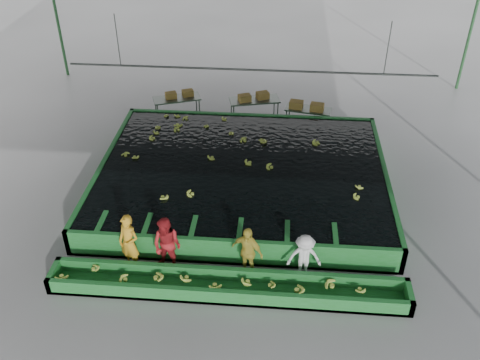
# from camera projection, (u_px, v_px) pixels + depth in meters

# --- Properties ---
(ground) EXTENTS (80.00, 80.00, 0.00)m
(ground) POSITION_uv_depth(u_px,v_px,m) (239.00, 213.00, 17.85)
(ground) COLOR gray
(ground) RESTS_ON ground
(shed_roof) EXTENTS (20.00, 22.00, 0.04)m
(shed_roof) POSITION_uv_depth(u_px,v_px,m) (239.00, 73.00, 15.02)
(shed_roof) COLOR gray
(shed_roof) RESTS_ON shed_posts
(shed_posts) EXTENTS (20.00, 22.00, 5.00)m
(shed_posts) POSITION_uv_depth(u_px,v_px,m) (239.00, 149.00, 16.44)
(shed_posts) COLOR #295D30
(shed_posts) RESTS_ON ground
(flotation_tank) EXTENTS (10.00, 8.00, 0.90)m
(flotation_tank) POSITION_uv_depth(u_px,v_px,m) (242.00, 177.00, 18.83)
(flotation_tank) COLOR #1E6B2B
(flotation_tank) RESTS_ON ground
(tank_water) EXTENTS (9.70, 7.70, 0.00)m
(tank_water) POSITION_uv_depth(u_px,v_px,m) (242.00, 167.00, 18.60)
(tank_water) COLOR black
(tank_water) RESTS_ON flotation_tank
(sorting_trough) EXTENTS (10.00, 1.00, 0.50)m
(sorting_trough) POSITION_uv_depth(u_px,v_px,m) (227.00, 286.00, 14.76)
(sorting_trough) COLOR #1E6B2B
(sorting_trough) RESTS_ON ground
(cableway_rail) EXTENTS (0.08, 0.08, 14.00)m
(cableway_rail) POSITION_uv_depth(u_px,v_px,m) (250.00, 70.00, 20.26)
(cableway_rail) COLOR #59605B
(cableway_rail) RESTS_ON shed_roof
(rail_hanger_left) EXTENTS (0.04, 0.04, 2.00)m
(rail_hanger_left) POSITION_uv_depth(u_px,v_px,m) (118.00, 40.00, 20.04)
(rail_hanger_left) COLOR #59605B
(rail_hanger_left) RESTS_ON shed_roof
(rail_hanger_right) EXTENTS (0.04, 0.04, 2.00)m
(rail_hanger_right) POSITION_uv_depth(u_px,v_px,m) (388.00, 48.00, 19.35)
(rail_hanger_right) COLOR #59605B
(rail_hanger_right) RESTS_ON shed_roof
(worker_a) EXTENTS (0.79, 0.67, 1.84)m
(worker_a) POSITION_uv_depth(u_px,v_px,m) (129.00, 243.00, 15.24)
(worker_a) COLOR gold
(worker_a) RESTS_ON ground
(worker_b) EXTENTS (1.04, 0.91, 1.81)m
(worker_b) POSITION_uv_depth(u_px,v_px,m) (167.00, 245.00, 15.17)
(worker_b) COLOR #A31C21
(worker_b) RESTS_ON ground
(worker_c) EXTENTS (1.06, 0.78, 1.67)m
(worker_c) POSITION_uv_depth(u_px,v_px,m) (247.00, 252.00, 15.05)
(worker_c) COLOR gold
(worker_c) RESTS_ON ground
(worker_d) EXTENTS (1.00, 0.61, 1.50)m
(worker_d) POSITION_uv_depth(u_px,v_px,m) (304.00, 257.00, 14.99)
(worker_d) COLOR silver
(worker_d) RESTS_ON ground
(packing_table_left) EXTENTS (2.16, 1.44, 0.91)m
(packing_table_left) POSITION_uv_depth(u_px,v_px,m) (177.00, 107.00, 23.27)
(packing_table_left) COLOR #59605B
(packing_table_left) RESTS_ON ground
(packing_table_mid) EXTENTS (2.26, 1.32, 0.96)m
(packing_table_mid) POSITION_uv_depth(u_px,v_px,m) (254.00, 109.00, 23.05)
(packing_table_mid) COLOR #59605B
(packing_table_mid) RESTS_ON ground
(packing_table_right) EXTENTS (2.00, 1.10, 0.86)m
(packing_table_right) POSITION_uv_depth(u_px,v_px,m) (308.00, 118.00, 22.53)
(packing_table_right) COLOR #59605B
(packing_table_right) RESTS_ON ground
(box_stack_left) EXTENTS (1.24, 0.80, 0.26)m
(box_stack_left) POSITION_uv_depth(u_px,v_px,m) (180.00, 97.00, 23.08)
(box_stack_left) COLOR olive
(box_stack_left) RESTS_ON packing_table_left
(box_stack_mid) EXTENTS (1.36, 0.87, 0.29)m
(box_stack_mid) POSITION_uv_depth(u_px,v_px,m) (254.00, 100.00, 22.75)
(box_stack_mid) COLOR olive
(box_stack_mid) RESTS_ON packing_table_mid
(box_stack_right) EXTENTS (1.47, 0.68, 0.31)m
(box_stack_right) POSITION_uv_depth(u_px,v_px,m) (306.00, 109.00, 22.24)
(box_stack_right) COLOR olive
(box_stack_right) RESTS_ON packing_table_right
(floating_bananas) EXTENTS (8.69, 5.93, 0.12)m
(floating_bananas) POSITION_uv_depth(u_px,v_px,m) (244.00, 155.00, 19.26)
(floating_bananas) COLOR #A2BA3E
(floating_bananas) RESTS_ON tank_water
(trough_bananas) EXTENTS (8.30, 0.55, 0.11)m
(trough_bananas) POSITION_uv_depth(u_px,v_px,m) (227.00, 282.00, 14.67)
(trough_bananas) COLOR #A2BA3E
(trough_bananas) RESTS_ON sorting_trough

